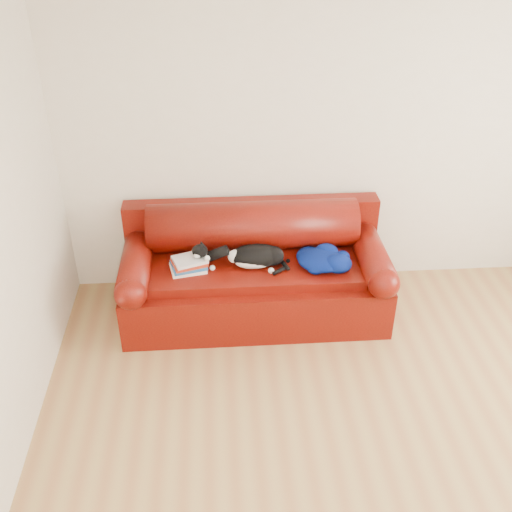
{
  "coord_description": "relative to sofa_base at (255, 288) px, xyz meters",
  "views": [
    {
      "loc": [
        -0.98,
        -2.5,
        3.08
      ],
      "look_at": [
        -0.71,
        1.35,
        0.64
      ],
      "focal_mm": 42.0,
      "sensor_mm": 36.0,
      "label": 1
    }
  ],
  "objects": [
    {
      "name": "room_shell",
      "position": [
        0.83,
        -1.48,
        1.43
      ],
      "size": [
        4.52,
        4.02,
        2.61
      ],
      "color": "beige",
      "rests_on": "ground"
    },
    {
      "name": "blanket",
      "position": [
        0.53,
        -0.1,
        0.32
      ],
      "size": [
        0.46,
        0.43,
        0.14
      ],
      "rotation": [
        0.0,
        0.0,
        -0.21
      ],
      "color": "#020C41",
      "rests_on": "sofa_base"
    },
    {
      "name": "sofa_back",
      "position": [
        -0.0,
        0.24,
        0.3
      ],
      "size": [
        2.1,
        1.01,
        0.88
      ],
      "color": "#360204",
      "rests_on": "ground"
    },
    {
      "name": "book_stack",
      "position": [
        -0.52,
        -0.08,
        0.31
      ],
      "size": [
        0.3,
        0.26,
        0.1
      ],
      "rotation": [
        0.0,
        0.0,
        0.27
      ],
      "color": "#F0E2D0",
      "rests_on": "sofa_base"
    },
    {
      "name": "sofa_base",
      "position": [
        0.0,
        0.0,
        0.0
      ],
      "size": [
        2.1,
        0.9,
        0.5
      ],
      "color": "#360204",
      "rests_on": "ground"
    },
    {
      "name": "ground",
      "position": [
        0.71,
        -1.49,
        -0.24
      ],
      "size": [
        4.5,
        4.5,
        0.0
      ],
      "primitive_type": "plane",
      "color": "#91613A",
      "rests_on": "ground"
    },
    {
      "name": "cat",
      "position": [
        0.0,
        -0.07,
        0.35
      ],
      "size": [
        0.59,
        0.28,
        0.22
      ],
      "rotation": [
        0.0,
        0.0,
        -0.14
      ],
      "color": "black",
      "rests_on": "sofa_base"
    }
  ]
}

